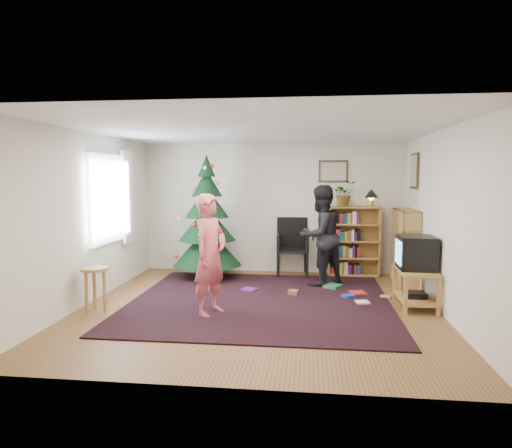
# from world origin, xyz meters

# --- Properties ---
(floor) EXTENTS (5.00, 5.00, 0.00)m
(floor) POSITION_xyz_m (0.00, 0.00, 0.00)
(floor) COLOR brown
(floor) RESTS_ON ground
(ceiling) EXTENTS (5.00, 5.00, 0.00)m
(ceiling) POSITION_xyz_m (0.00, 0.00, 2.50)
(ceiling) COLOR white
(ceiling) RESTS_ON wall_back
(wall_back) EXTENTS (5.00, 0.02, 2.50)m
(wall_back) POSITION_xyz_m (0.00, 2.50, 1.25)
(wall_back) COLOR silver
(wall_back) RESTS_ON floor
(wall_front) EXTENTS (5.00, 0.02, 2.50)m
(wall_front) POSITION_xyz_m (0.00, -2.50, 1.25)
(wall_front) COLOR silver
(wall_front) RESTS_ON floor
(wall_left) EXTENTS (0.02, 5.00, 2.50)m
(wall_left) POSITION_xyz_m (-2.50, 0.00, 1.25)
(wall_left) COLOR silver
(wall_left) RESTS_ON floor
(wall_right) EXTENTS (0.02, 5.00, 2.50)m
(wall_right) POSITION_xyz_m (2.50, 0.00, 1.25)
(wall_right) COLOR silver
(wall_right) RESTS_ON floor
(rug) EXTENTS (3.80, 3.60, 0.02)m
(rug) POSITION_xyz_m (0.00, 0.30, 0.01)
(rug) COLOR black
(rug) RESTS_ON floor
(window_pane) EXTENTS (0.04, 1.20, 1.40)m
(window_pane) POSITION_xyz_m (-2.47, 0.60, 1.50)
(window_pane) COLOR silver
(window_pane) RESTS_ON wall_left
(curtain) EXTENTS (0.06, 0.35, 1.60)m
(curtain) POSITION_xyz_m (-2.43, 1.30, 1.50)
(curtain) COLOR white
(curtain) RESTS_ON wall_left
(picture_back) EXTENTS (0.55, 0.03, 0.42)m
(picture_back) POSITION_xyz_m (1.15, 2.48, 1.95)
(picture_back) COLOR #4C3319
(picture_back) RESTS_ON wall_back
(picture_right) EXTENTS (0.03, 0.50, 0.60)m
(picture_right) POSITION_xyz_m (2.48, 1.75, 1.95)
(picture_right) COLOR #4C3319
(picture_right) RESTS_ON wall_right
(christmas_tree) EXTENTS (1.24, 1.24, 2.25)m
(christmas_tree) POSITION_xyz_m (-1.13, 1.78, 0.94)
(christmas_tree) COLOR #3F2816
(christmas_tree) RESTS_ON rug
(bookshelf_back) EXTENTS (0.95, 0.30, 1.30)m
(bookshelf_back) POSITION_xyz_m (1.55, 2.34, 0.66)
(bookshelf_back) COLOR #A5773B
(bookshelf_back) RESTS_ON floor
(bookshelf_right) EXTENTS (0.30, 0.95, 1.30)m
(bookshelf_right) POSITION_xyz_m (2.34, 1.62, 0.66)
(bookshelf_right) COLOR #A5773B
(bookshelf_right) RESTS_ON floor
(tv_stand) EXTENTS (0.49, 0.88, 0.55)m
(tv_stand) POSITION_xyz_m (2.22, 0.30, 0.32)
(tv_stand) COLOR #A5773B
(tv_stand) RESTS_ON floor
(crt_tv) EXTENTS (0.50, 0.54, 0.47)m
(crt_tv) POSITION_xyz_m (2.22, 0.30, 0.78)
(crt_tv) COLOR black
(crt_tv) RESTS_ON tv_stand
(armchair) EXTENTS (0.62, 0.62, 1.07)m
(armchair) POSITION_xyz_m (0.40, 2.32, 0.58)
(armchair) COLOR black
(armchair) RESTS_ON rug
(stool) EXTENTS (0.37, 0.37, 0.62)m
(stool) POSITION_xyz_m (-2.20, -0.47, 0.48)
(stool) COLOR #A5773B
(stool) RESTS_ON floor
(person_standing) EXTENTS (0.60, 0.70, 1.63)m
(person_standing) POSITION_xyz_m (-0.61, -0.39, 0.82)
(person_standing) COLOR #D35459
(person_standing) RESTS_ON rug
(person_by_chair) EXTENTS (1.05, 1.04, 1.71)m
(person_by_chair) POSITION_xyz_m (0.90, 1.44, 0.86)
(person_by_chair) COLOR black
(person_by_chair) RESTS_ON rug
(potted_plant) EXTENTS (0.53, 0.49, 0.47)m
(potted_plant) POSITION_xyz_m (1.35, 2.34, 1.54)
(potted_plant) COLOR gray
(potted_plant) RESTS_ON bookshelf_back
(table_lamp) EXTENTS (0.25, 0.25, 0.33)m
(table_lamp) POSITION_xyz_m (1.85, 2.34, 1.52)
(table_lamp) COLOR #A57F33
(table_lamp) RESTS_ON bookshelf_back
(floor_clutter) EXTENTS (2.33, 1.09, 0.08)m
(floor_clutter) POSITION_xyz_m (1.07, 0.77, 0.04)
(floor_clutter) COLOR #A51E19
(floor_clutter) RESTS_ON rug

